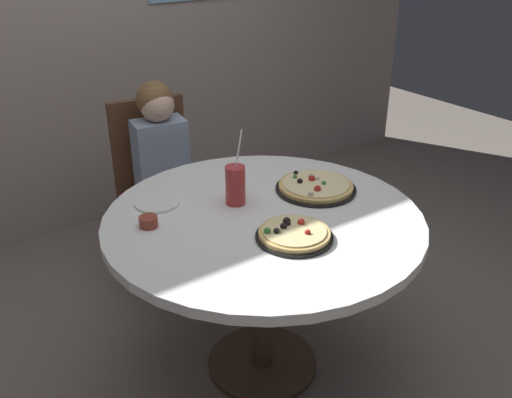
{
  "coord_description": "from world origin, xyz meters",
  "views": [
    {
      "loc": [
        -1.11,
        -1.55,
        1.76
      ],
      "look_at": [
        0.0,
        0.05,
        0.8
      ],
      "focal_mm": 39.22,
      "sensor_mm": 36.0,
      "label": 1
    }
  ],
  "objects_px": {
    "pizza_veggie": "(294,234)",
    "soda_cup": "(235,185)",
    "pizza_cheese": "(316,187)",
    "chair_wooden": "(157,179)",
    "plate_small": "(157,203)",
    "sauce_bowl": "(148,222)",
    "diner_child": "(169,200)",
    "dining_table": "(263,237)"
  },
  "relations": [
    {
      "from": "pizza_veggie",
      "to": "soda_cup",
      "type": "height_order",
      "value": "soda_cup"
    },
    {
      "from": "pizza_veggie",
      "to": "pizza_cheese",
      "type": "distance_m",
      "value": 0.42
    },
    {
      "from": "chair_wooden",
      "to": "plate_small",
      "type": "relative_size",
      "value": 5.28
    },
    {
      "from": "sauce_bowl",
      "to": "diner_child",
      "type": "bearing_deg",
      "value": 58.85
    },
    {
      "from": "diner_child",
      "to": "plate_small",
      "type": "bearing_deg",
      "value": -119.72
    },
    {
      "from": "pizza_cheese",
      "to": "plate_small",
      "type": "relative_size",
      "value": 1.89
    },
    {
      "from": "pizza_veggie",
      "to": "soda_cup",
      "type": "xyz_separation_m",
      "value": [
        -0.02,
        0.35,
        0.06
      ]
    },
    {
      "from": "dining_table",
      "to": "pizza_veggie",
      "type": "xyz_separation_m",
      "value": [
        -0.01,
        -0.2,
        0.11
      ]
    },
    {
      "from": "diner_child",
      "to": "dining_table",
      "type": "bearing_deg",
      "value": -89.28
    },
    {
      "from": "chair_wooden",
      "to": "diner_child",
      "type": "xyz_separation_m",
      "value": [
        -0.02,
        -0.18,
        -0.05
      ]
    },
    {
      "from": "diner_child",
      "to": "soda_cup",
      "type": "height_order",
      "value": "diner_child"
    },
    {
      "from": "diner_child",
      "to": "pizza_cheese",
      "type": "relative_size",
      "value": 3.18
    },
    {
      "from": "pizza_veggie",
      "to": "pizza_cheese",
      "type": "height_order",
      "value": "same"
    },
    {
      "from": "pizza_cheese",
      "to": "sauce_bowl",
      "type": "xyz_separation_m",
      "value": [
        -0.71,
        0.12,
        0.0
      ]
    },
    {
      "from": "chair_wooden",
      "to": "pizza_veggie",
      "type": "bearing_deg",
      "value": -91.18
    },
    {
      "from": "pizza_cheese",
      "to": "soda_cup",
      "type": "relative_size",
      "value": 1.11
    },
    {
      "from": "chair_wooden",
      "to": "pizza_veggie",
      "type": "relative_size",
      "value": 3.39
    },
    {
      "from": "plate_small",
      "to": "pizza_veggie",
      "type": "bearing_deg",
      "value": -62.01
    },
    {
      "from": "soda_cup",
      "to": "sauce_bowl",
      "type": "distance_m",
      "value": 0.38
    },
    {
      "from": "chair_wooden",
      "to": "dining_table",
      "type": "bearing_deg",
      "value": -90.71
    },
    {
      "from": "chair_wooden",
      "to": "pizza_cheese",
      "type": "bearing_deg",
      "value": -72.39
    },
    {
      "from": "soda_cup",
      "to": "plate_small",
      "type": "relative_size",
      "value": 1.7
    },
    {
      "from": "dining_table",
      "to": "pizza_cheese",
      "type": "distance_m",
      "value": 0.34
    },
    {
      "from": "chair_wooden",
      "to": "plate_small",
      "type": "height_order",
      "value": "chair_wooden"
    },
    {
      "from": "dining_table",
      "to": "pizza_veggie",
      "type": "distance_m",
      "value": 0.23
    },
    {
      "from": "chair_wooden",
      "to": "plate_small",
      "type": "distance_m",
      "value": 0.78
    },
    {
      "from": "dining_table",
      "to": "plate_small",
      "type": "bearing_deg",
      "value": 132.11
    },
    {
      "from": "plate_small",
      "to": "soda_cup",
      "type": "bearing_deg",
      "value": -33.8
    },
    {
      "from": "soda_cup",
      "to": "sauce_bowl",
      "type": "height_order",
      "value": "soda_cup"
    },
    {
      "from": "chair_wooden",
      "to": "soda_cup",
      "type": "bearing_deg",
      "value": -92.91
    },
    {
      "from": "pizza_cheese",
      "to": "soda_cup",
      "type": "xyz_separation_m",
      "value": [
        -0.34,
        0.09,
        0.06
      ]
    },
    {
      "from": "diner_child",
      "to": "sauce_bowl",
      "type": "xyz_separation_m",
      "value": [
        -0.39,
        -0.65,
        0.29
      ]
    },
    {
      "from": "dining_table",
      "to": "pizza_cheese",
      "type": "relative_size",
      "value": 3.64
    },
    {
      "from": "chair_wooden",
      "to": "pizza_cheese",
      "type": "relative_size",
      "value": 2.79
    },
    {
      "from": "dining_table",
      "to": "pizza_veggie",
      "type": "relative_size",
      "value": 4.42
    },
    {
      "from": "chair_wooden",
      "to": "sauce_bowl",
      "type": "distance_m",
      "value": 0.96
    },
    {
      "from": "pizza_cheese",
      "to": "pizza_veggie",
      "type": "bearing_deg",
      "value": -141.11
    },
    {
      "from": "soda_cup",
      "to": "plate_small",
      "type": "distance_m",
      "value": 0.32
    },
    {
      "from": "sauce_bowl",
      "to": "chair_wooden",
      "type": "bearing_deg",
      "value": 63.45
    },
    {
      "from": "pizza_veggie",
      "to": "pizza_cheese",
      "type": "xyz_separation_m",
      "value": [
        0.32,
        0.26,
        -0.0
      ]
    },
    {
      "from": "diner_child",
      "to": "plate_small",
      "type": "xyz_separation_m",
      "value": [
        -0.28,
        -0.5,
        0.27
      ]
    },
    {
      "from": "sauce_bowl",
      "to": "soda_cup",
      "type": "bearing_deg",
      "value": -3.79
    }
  ]
}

